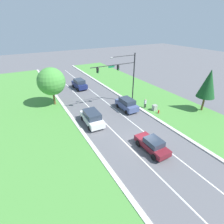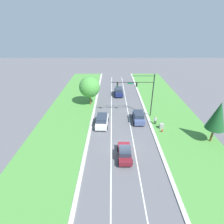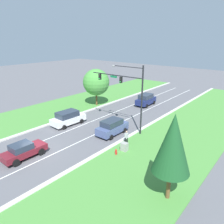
{
  "view_description": "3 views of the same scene",
  "coord_description": "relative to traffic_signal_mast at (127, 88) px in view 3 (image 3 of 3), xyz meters",
  "views": [
    {
      "loc": [
        -11.81,
        -13.31,
        13.52
      ],
      "look_at": [
        0.11,
        7.95,
        0.76
      ],
      "focal_mm": 28.0,
      "sensor_mm": 36.0,
      "label": 1
    },
    {
      "loc": [
        -1.67,
        -20.97,
        17.22
      ],
      "look_at": [
        -1.61,
        11.11,
        0.92
      ],
      "focal_mm": 28.0,
      "sensor_mm": 36.0,
      "label": 2
    },
    {
      "loc": [
        19.9,
        -11.22,
        11.89
      ],
      "look_at": [
        0.21,
        12.8,
        1.29
      ],
      "focal_mm": 35.0,
      "sensor_mm": 36.0,
      "label": 3
    }
  ],
  "objects": [
    {
      "name": "burgundy_sedan",
      "position": [
        -3.93,
        -12.7,
        -4.99
      ],
      "size": [
        2.0,
        4.56,
        1.68
      ],
      "rotation": [
        0.0,
        0.0,
        0.0
      ],
      "color": "maroon",
      "rests_on": "ground_plane"
    },
    {
      "name": "utility_cabinet",
      "position": [
        3.31,
        -4.95,
        -5.34
      ],
      "size": [
        0.7,
        0.6,
        1.01
      ],
      "color": "#9E9E99",
      "rests_on": "ground_plane"
    },
    {
      "name": "curb_strip_left",
      "position": [
        -9.71,
        -11.16,
        -5.77
      ],
      "size": [
        0.5,
        90.0,
        0.15
      ],
      "color": "beige",
      "rests_on": "ground_plane"
    },
    {
      "name": "lane_stripe_inner_left",
      "position": [
        -5.86,
        -11.16,
        -5.84
      ],
      "size": [
        0.14,
        81.0,
        0.01
      ],
      "color": "white",
      "rests_on": "ground_plane"
    },
    {
      "name": "navy_suv",
      "position": [
        -3.96,
        11.62,
        -4.78
      ],
      "size": [
        2.35,
        4.68,
        2.09
      ],
      "rotation": [
        0.0,
        0.0,
        0.04
      ],
      "color": "navy",
      "rests_on": "ground_plane"
    },
    {
      "name": "ground_plane",
      "position": [
        -4.06,
        -11.16,
        -5.84
      ],
      "size": [
        160.0,
        160.0,
        0.0
      ],
      "primitive_type": "plane",
      "color": "#5B5B60"
    },
    {
      "name": "curb_strip_right",
      "position": [
        1.59,
        -11.16,
        -5.77
      ],
      "size": [
        0.5,
        90.0,
        0.15
      ],
      "color": "beige",
      "rests_on": "ground_plane"
    },
    {
      "name": "grass_verge_right",
      "position": [
        6.84,
        -11.16,
        -5.8
      ],
      "size": [
        10.0,
        90.0,
        0.08
      ],
      "color": "#4C8E3D",
      "rests_on": "ground_plane"
    },
    {
      "name": "white_suv",
      "position": [
        -7.58,
        -3.74,
        -4.82
      ],
      "size": [
        2.43,
        5.08,
        2.01
      ],
      "rotation": [
        0.0,
        0.0,
        -0.04
      ],
      "color": "white",
      "rests_on": "ground_plane"
    },
    {
      "name": "pedestrian",
      "position": [
        2.49,
        -3.44,
        -4.91
      ],
      "size": [
        0.4,
        0.24,
        1.69
      ],
      "rotation": [
        0.0,
        0.0,
        3.2
      ],
      "color": "black",
      "rests_on": "ground_plane"
    },
    {
      "name": "traffic_signal_mast",
      "position": [
        0.0,
        0.0,
        0.0
      ],
      "size": [
        8.26,
        0.41,
        8.82
      ],
      "color": "black",
      "rests_on": "ground_plane"
    },
    {
      "name": "slate_blue_suv",
      "position": [
        -0.58,
        -2.31,
        -4.82
      ],
      "size": [
        2.15,
        4.54,
        2.0
      ],
      "rotation": [
        0.0,
        0.0,
        0.0
      ],
      "color": "#475684",
      "rests_on": "ground_plane"
    },
    {
      "name": "conifer_near_right_tree",
      "position": [
        10.34,
        -8.83,
        -1.12
      ],
      "size": [
        2.84,
        2.84,
        7.02
      ],
      "color": "brown",
      "rests_on": "ground_plane"
    },
    {
      "name": "lane_stripe_inner_right",
      "position": [
        -2.26,
        -11.16,
        -5.84
      ],
      "size": [
        0.14,
        81.0,
        0.01
      ],
      "color": "white",
      "rests_on": "ground_plane"
    },
    {
      "name": "oak_near_left_tree",
      "position": [
        -10.83,
        5.68,
        -1.51
      ],
      "size": [
        4.73,
        4.73,
        6.71
      ],
      "color": "brown",
      "rests_on": "ground_plane"
    },
    {
      "name": "fire_hydrant",
      "position": [
        3.12,
        -6.18,
        -5.5
      ],
      "size": [
        0.34,
        0.2,
        0.7
      ],
      "color": "red",
      "rests_on": "ground_plane"
    }
  ]
}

